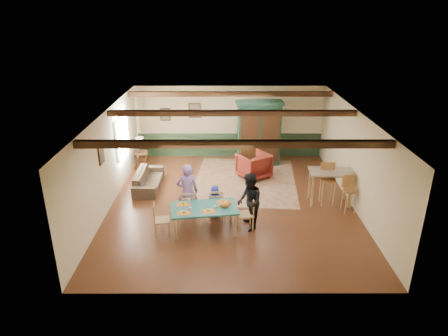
{
  "coord_description": "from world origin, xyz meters",
  "views": [
    {
      "loc": [
        -0.24,
        -10.51,
        5.38
      ],
      "look_at": [
        -0.22,
        -0.09,
        1.15
      ],
      "focal_mm": 32.0,
      "sensor_mm": 36.0,
      "label": 1
    }
  ],
  "objects_px": {
    "dining_chair_far_left": "(188,205)",
    "bar_stool_right": "(349,195)",
    "dining_chair_end_left": "(162,219)",
    "dining_chair_end_right": "(245,213)",
    "dining_chair_far_right": "(216,203)",
    "cat": "(225,205)",
    "person_man": "(187,192)",
    "armchair": "(254,166)",
    "person_woman": "(249,202)",
    "armoire": "(259,133)",
    "table_lamp": "(140,145)",
    "sofa": "(149,179)",
    "bar_stool_left": "(328,185)",
    "person_child": "(215,201)",
    "dining_table": "(204,220)",
    "end_table": "(141,160)",
    "counter_table": "(329,187)"
  },
  "relations": [
    {
      "from": "person_woman",
      "to": "armoire",
      "type": "bearing_deg",
      "value": 164.41
    },
    {
      "from": "armoire",
      "to": "dining_table",
      "type": "bearing_deg",
      "value": -115.3
    },
    {
      "from": "dining_table",
      "to": "dining_chair_far_left",
      "type": "relative_size",
      "value": 1.89
    },
    {
      "from": "dining_chair_end_left",
      "to": "table_lamp",
      "type": "relative_size",
      "value": 1.63
    },
    {
      "from": "bar_stool_left",
      "to": "armoire",
      "type": "bearing_deg",
      "value": 120.14
    },
    {
      "from": "dining_chair_far_left",
      "to": "dining_chair_end_right",
      "type": "distance_m",
      "value": 1.58
    },
    {
      "from": "dining_chair_far_right",
      "to": "armoire",
      "type": "height_order",
      "value": "armoire"
    },
    {
      "from": "dining_chair_far_left",
      "to": "bar_stool_right",
      "type": "bearing_deg",
      "value": 177.93
    },
    {
      "from": "cat",
      "to": "sofa",
      "type": "relative_size",
      "value": 0.18
    },
    {
      "from": "cat",
      "to": "bar_stool_left",
      "type": "bearing_deg",
      "value": 19.63
    },
    {
      "from": "dining_table",
      "to": "dining_chair_end_left",
      "type": "bearing_deg",
      "value": -171.91
    },
    {
      "from": "dining_chair_far_right",
      "to": "counter_table",
      "type": "bearing_deg",
      "value": -172.75
    },
    {
      "from": "cat",
      "to": "sofa",
      "type": "height_order",
      "value": "cat"
    },
    {
      "from": "dining_table",
      "to": "person_man",
      "type": "height_order",
      "value": "person_man"
    },
    {
      "from": "person_child",
      "to": "armchair",
      "type": "bearing_deg",
      "value": -122.7
    },
    {
      "from": "dining_table",
      "to": "person_child",
      "type": "relative_size",
      "value": 1.79
    },
    {
      "from": "dining_chair_end_left",
      "to": "armchair",
      "type": "height_order",
      "value": "dining_chair_end_left"
    },
    {
      "from": "dining_chair_end_left",
      "to": "sofa",
      "type": "height_order",
      "value": "dining_chair_end_left"
    },
    {
      "from": "person_woman",
      "to": "cat",
      "type": "distance_m",
      "value": 0.65
    },
    {
      "from": "table_lamp",
      "to": "counter_table",
      "type": "relative_size",
      "value": 0.44
    },
    {
      "from": "bar_stool_left",
      "to": "dining_chair_end_left",
      "type": "bearing_deg",
      "value": -157.85
    },
    {
      "from": "dining_table",
      "to": "person_man",
      "type": "distance_m",
      "value": 0.94
    },
    {
      "from": "dining_chair_end_right",
      "to": "sofa",
      "type": "relative_size",
      "value": 0.47
    },
    {
      "from": "bar_stool_left",
      "to": "sofa",
      "type": "bearing_deg",
      "value": 169.38
    },
    {
      "from": "bar_stool_right",
      "to": "end_table",
      "type": "bearing_deg",
      "value": 145.99
    },
    {
      "from": "person_man",
      "to": "person_woman",
      "type": "xyz_separation_m",
      "value": [
        1.61,
        -0.52,
        -0.03
      ]
    },
    {
      "from": "person_woman",
      "to": "cat",
      "type": "bearing_deg",
      "value": -81.87
    },
    {
      "from": "dining_chair_far_right",
      "to": "person_man",
      "type": "xyz_separation_m",
      "value": [
        -0.74,
        -0.03,
        0.36
      ]
    },
    {
      "from": "dining_chair_far_right",
      "to": "table_lamp",
      "type": "distance_m",
      "value": 4.61
    },
    {
      "from": "dining_chair_end_right",
      "to": "table_lamp",
      "type": "distance_m",
      "value": 5.53
    },
    {
      "from": "dining_table",
      "to": "bar_stool_right",
      "type": "height_order",
      "value": "bar_stool_right"
    },
    {
      "from": "dining_chair_far_left",
      "to": "bar_stool_left",
      "type": "distance_m",
      "value": 4.06
    },
    {
      "from": "dining_chair_far_right",
      "to": "bar_stool_right",
      "type": "xyz_separation_m",
      "value": [
        3.72,
        0.37,
        0.09
      ]
    },
    {
      "from": "dining_table",
      "to": "dining_chair_end_left",
      "type": "xyz_separation_m",
      "value": [
        -1.05,
        -0.15,
        0.09
      ]
    },
    {
      "from": "cat",
      "to": "armoire",
      "type": "xyz_separation_m",
      "value": [
        1.23,
        4.78,
        0.39
      ]
    },
    {
      "from": "dining_chair_far_right",
      "to": "cat",
      "type": "bearing_deg",
      "value": 100.37
    },
    {
      "from": "dining_chair_end_right",
      "to": "armchair",
      "type": "xyz_separation_m",
      "value": [
        0.45,
        3.35,
        -0.01
      ]
    },
    {
      "from": "table_lamp",
      "to": "sofa",
      "type": "bearing_deg",
      "value": -71.79
    },
    {
      "from": "dining_chair_far_left",
      "to": "dining_chair_end_left",
      "type": "distance_m",
      "value": 0.96
    },
    {
      "from": "person_child",
      "to": "sofa",
      "type": "height_order",
      "value": "person_child"
    },
    {
      "from": "dining_chair_far_left",
      "to": "table_lamp",
      "type": "xyz_separation_m",
      "value": [
        -1.99,
        3.8,
        0.42
      ]
    },
    {
      "from": "dining_chair_far_left",
      "to": "bar_stool_right",
      "type": "relative_size",
      "value": 0.83
    },
    {
      "from": "person_woman",
      "to": "table_lamp",
      "type": "bearing_deg",
      "value": -147.79
    },
    {
      "from": "dining_chair_far_left",
      "to": "counter_table",
      "type": "bearing_deg",
      "value": -174.04
    },
    {
      "from": "dining_chair_end_left",
      "to": "armchair",
      "type": "xyz_separation_m",
      "value": [
        2.56,
        3.65,
        -0.01
      ]
    },
    {
      "from": "person_child",
      "to": "counter_table",
      "type": "distance_m",
      "value": 3.41
    },
    {
      "from": "dining_table",
      "to": "dining_chair_far_right",
      "type": "distance_m",
      "value": 0.77
    },
    {
      "from": "dining_chair_end_right",
      "to": "armoire",
      "type": "relative_size",
      "value": 0.38
    },
    {
      "from": "end_table",
      "to": "sofa",
      "type": "bearing_deg",
      "value": -71.79
    },
    {
      "from": "dining_chair_end_left",
      "to": "dining_chair_end_right",
      "type": "height_order",
      "value": "same"
    }
  ]
}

